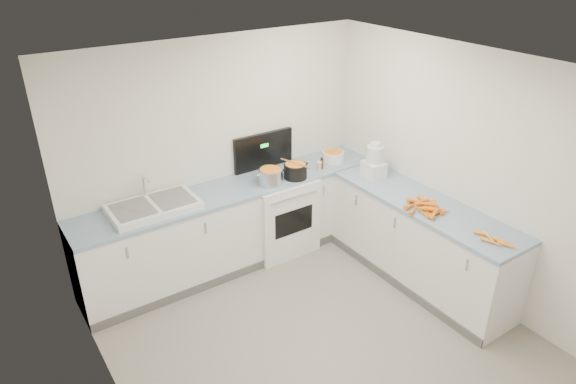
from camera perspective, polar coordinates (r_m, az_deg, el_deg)
floor at (r=4.93m, az=4.48°, el=-16.80°), size 3.50×4.00×0.00m
ceiling at (r=3.68m, az=5.89°, el=12.66°), size 3.50×4.00×0.00m
wall_back at (r=5.68m, az=-7.64°, el=4.43°), size 3.50×0.00×2.50m
wall_left at (r=3.52m, az=-18.31°, el=-12.34°), size 0.00×4.00×2.50m
wall_right at (r=5.34m, az=19.92°, el=1.45°), size 0.00×4.00×2.50m
counter_back at (r=5.79m, az=-5.81°, el=-3.65°), size 3.50×0.62×0.94m
counter_right at (r=5.64m, az=14.44°, el=-5.34°), size 0.62×2.20×0.94m
stove at (r=6.01m, az=-1.16°, el=-2.21°), size 0.76×0.65×1.36m
sink at (r=5.24m, az=-14.71°, el=-1.57°), size 0.86×0.52×0.31m
steel_pot at (r=5.58m, az=-1.95°, el=1.62°), size 0.30×0.30×0.19m
black_pot at (r=5.73m, az=0.83°, el=2.26°), size 0.29×0.29×0.19m
wooden_spoon at (r=5.69m, az=0.83°, el=3.21°), size 0.13×0.41×0.02m
mixing_bowl at (r=6.19m, az=5.04°, el=3.97°), size 0.32×0.32×0.12m
extract_bottle at (r=5.98m, az=3.76°, el=3.14°), size 0.04×0.04×0.11m
spice_jar at (r=5.95m, az=3.49°, el=2.86°), size 0.05×0.05×0.08m
food_processor at (r=5.79m, az=9.54°, el=3.27°), size 0.22×0.26×0.41m
carrot_pile at (r=5.24m, az=15.13°, el=-1.64°), size 0.39×0.44×0.09m
peeled_carrots at (r=4.92m, az=22.05°, el=-4.98°), size 0.18×0.42×0.04m
peelings at (r=5.20m, az=-16.82°, el=-1.61°), size 0.21×0.27×0.01m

